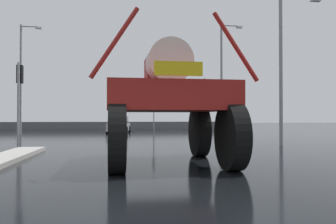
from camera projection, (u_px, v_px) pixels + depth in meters
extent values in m
plane|color=black|center=(125.00, 138.00, 23.25)|extent=(120.00, 120.00, 0.00)
cylinder|color=black|center=(116.00, 132.00, 12.26)|extent=(0.48, 1.84, 1.83)
cylinder|color=black|center=(199.00, 131.00, 12.74)|extent=(0.48, 1.84, 1.83)
cylinder|color=black|center=(117.00, 138.00, 8.78)|extent=(0.48, 1.84, 1.83)
cylinder|color=black|center=(232.00, 136.00, 9.25)|extent=(0.48, 1.84, 1.83)
cube|color=maroon|center=(166.00, 99.00, 10.77)|extent=(3.65, 4.30, 0.79)
cube|color=maroon|center=(164.00, 73.00, 11.22)|extent=(1.19, 1.25, 0.94)
cylinder|color=silver|center=(169.00, 62.00, 10.18)|extent=(1.32, 1.07, 1.30)
cylinder|color=maroon|center=(114.00, 43.00, 8.66)|extent=(1.26, 0.15, 1.86)
cylinder|color=maroon|center=(236.00, 47.00, 9.16)|extent=(1.29, 0.15, 1.84)
cube|color=yellow|center=(179.00, 68.00, 8.67)|extent=(1.24, 0.07, 0.36)
cube|color=#B7B7BF|center=(119.00, 127.00, 31.45)|extent=(2.15, 4.26, 0.70)
cube|color=#23282D|center=(119.00, 120.00, 31.31)|extent=(1.79, 2.26, 0.64)
cylinder|color=black|center=(112.00, 129.00, 32.78)|extent=(0.25, 0.62, 0.60)
cylinder|color=black|center=(129.00, 129.00, 32.82)|extent=(0.25, 0.62, 0.60)
cylinder|color=black|center=(107.00, 130.00, 30.08)|extent=(0.25, 0.62, 0.60)
cylinder|color=black|center=(127.00, 130.00, 30.12)|extent=(0.25, 0.62, 0.60)
cylinder|color=gray|center=(18.00, 105.00, 15.77)|extent=(0.11, 0.11, 3.95)
cube|color=black|center=(20.00, 74.00, 16.00)|extent=(0.24, 0.32, 0.84)
sphere|color=#390503|center=(21.00, 69.00, 16.20)|extent=(0.17, 0.17, 0.17)
sphere|color=#3C2403|center=(21.00, 75.00, 16.19)|extent=(0.17, 0.17, 0.17)
sphere|color=green|center=(21.00, 80.00, 16.19)|extent=(0.17, 0.17, 0.17)
cylinder|color=gray|center=(204.00, 112.00, 16.93)|extent=(0.11, 0.11, 3.33)
cube|color=black|center=(203.00, 90.00, 17.16)|extent=(0.24, 0.32, 0.84)
sphere|color=#390503|center=(202.00, 84.00, 17.35)|extent=(0.17, 0.17, 0.17)
sphere|color=#3C2403|center=(202.00, 90.00, 17.35)|extent=(0.17, 0.17, 0.17)
sphere|color=green|center=(202.00, 95.00, 17.35)|extent=(0.17, 0.17, 0.17)
cylinder|color=gray|center=(154.00, 111.00, 36.14)|extent=(0.11, 0.11, 4.12)
cube|color=black|center=(154.00, 97.00, 36.38)|extent=(0.24, 0.32, 0.84)
sphere|color=#390503|center=(153.00, 94.00, 36.57)|extent=(0.17, 0.17, 0.17)
sphere|color=#3C2403|center=(153.00, 97.00, 36.57)|extent=(0.17, 0.17, 0.17)
sphere|color=green|center=(153.00, 99.00, 36.56)|extent=(0.17, 0.17, 0.17)
cylinder|color=gray|center=(281.00, 69.00, 17.54)|extent=(0.18, 0.18, 7.76)
cube|color=silver|center=(316.00, 0.00, 17.85)|extent=(0.50, 0.24, 0.16)
cylinder|color=gray|center=(21.00, 79.00, 29.39)|extent=(0.18, 0.18, 9.35)
cylinder|color=gray|center=(30.00, 27.00, 29.56)|extent=(1.45, 0.10, 0.10)
cube|color=silver|center=(39.00, 28.00, 29.65)|extent=(0.50, 0.24, 0.16)
cylinder|color=gray|center=(221.00, 79.00, 28.51)|extent=(0.18, 0.18, 9.19)
cylinder|color=gray|center=(230.00, 26.00, 28.68)|extent=(1.53, 0.10, 0.10)
cube|color=silver|center=(239.00, 27.00, 28.78)|extent=(0.50, 0.24, 0.16)
cube|color=#59595B|center=(124.00, 126.00, 39.50)|extent=(29.94, 0.24, 0.90)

